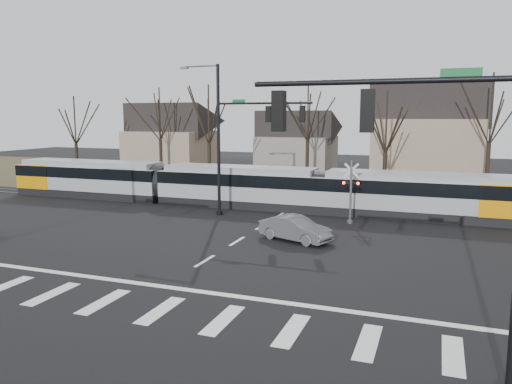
% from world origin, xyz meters
% --- Properties ---
extents(ground, '(140.00, 140.00, 0.00)m').
position_xyz_m(ground, '(0.00, 0.00, 0.00)').
color(ground, black).
extents(grass_verge, '(140.00, 28.00, 0.01)m').
position_xyz_m(grass_verge, '(0.00, 32.00, 0.01)').
color(grass_verge, '#38331E').
rests_on(grass_verge, ground).
extents(crosswalk, '(27.00, 2.60, 0.01)m').
position_xyz_m(crosswalk, '(0.00, -4.00, 0.01)').
color(crosswalk, silver).
rests_on(crosswalk, ground).
extents(stop_line, '(28.00, 0.35, 0.01)m').
position_xyz_m(stop_line, '(0.00, -1.80, 0.01)').
color(stop_line, silver).
rests_on(stop_line, ground).
extents(lane_dashes, '(0.18, 30.00, 0.01)m').
position_xyz_m(lane_dashes, '(0.00, 16.00, 0.01)').
color(lane_dashes, silver).
rests_on(lane_dashes, ground).
extents(rail_pair, '(90.00, 1.52, 0.06)m').
position_xyz_m(rail_pair, '(0.00, 15.80, 0.03)').
color(rail_pair, '#59595E').
rests_on(rail_pair, ground).
extents(tram, '(40.10, 2.98, 3.04)m').
position_xyz_m(tram, '(-4.06, 16.00, 1.66)').
color(tram, gray).
rests_on(tram, ground).
extents(sedan, '(4.07, 5.05, 1.36)m').
position_xyz_m(sedan, '(2.94, 7.24, 0.68)').
color(sedan, '#585960').
rests_on(sedan, ground).
extents(signal_pole_near_right, '(6.72, 0.44, 8.00)m').
position_xyz_m(signal_pole_near_right, '(10.11, -6.00, 5.17)').
color(signal_pole_near_right, black).
rests_on(signal_pole_near_right, ground).
extents(signal_pole_far, '(9.28, 0.44, 10.20)m').
position_xyz_m(signal_pole_far, '(-2.41, 12.50, 5.70)').
color(signal_pole_far, black).
rests_on(signal_pole_far, ground).
extents(rail_crossing_signal, '(1.08, 0.36, 4.00)m').
position_xyz_m(rail_crossing_signal, '(5.00, 12.79, 1.89)').
color(rail_crossing_signal, '#59595B').
rests_on(rail_crossing_signal, ground).
extents(tree_row, '(59.20, 7.20, 10.00)m').
position_xyz_m(tree_row, '(2.00, 26.00, 5.00)').
color(tree_row, black).
rests_on(tree_row, ground).
extents(house_a, '(9.72, 8.64, 8.60)m').
position_xyz_m(house_a, '(-20.00, 34.00, 4.46)').
color(house_a, gray).
rests_on(house_a, ground).
extents(house_b, '(8.64, 7.56, 7.65)m').
position_xyz_m(house_b, '(-5.00, 36.00, 3.97)').
color(house_b, slate).
rests_on(house_b, ground).
extents(house_c, '(10.80, 8.64, 10.10)m').
position_xyz_m(house_c, '(9.00, 33.00, 5.23)').
color(house_c, gray).
rests_on(house_c, ground).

